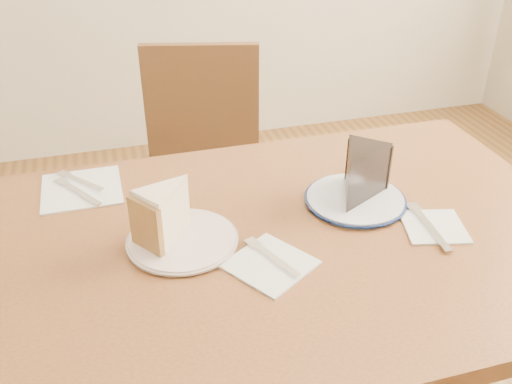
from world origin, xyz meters
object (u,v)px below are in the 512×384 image
at_px(carrot_cake, 169,213).
at_px(chocolate_cake, 358,178).
at_px(table, 290,272).
at_px(chair_far, 203,177).
at_px(plate_cream, 183,240).
at_px(plate_navy, 355,200).

bearing_deg(carrot_cake, chocolate_cake, 58.43).
distance_m(table, chair_far, 0.73).
height_order(table, chair_far, chair_far).
distance_m(chair_far, chocolate_cake, 0.75).
xyz_separation_m(table, chair_far, (-0.04, 0.71, -0.16)).
relative_size(plate_cream, chocolate_cake, 1.54).
distance_m(table, carrot_cake, 0.28).
distance_m(plate_navy, carrot_cake, 0.40).
height_order(plate_navy, carrot_cake, carrot_cake).
distance_m(plate_cream, carrot_cake, 0.06).
relative_size(chair_far, chocolate_cake, 6.64).
height_order(carrot_cake, chocolate_cake, same).
bearing_deg(carrot_cake, chair_far, 129.61).
height_order(chair_far, chocolate_cake, chair_far).
bearing_deg(chocolate_cake, plate_navy, -43.24).
bearing_deg(plate_cream, chair_far, 76.33).
bearing_deg(plate_cream, plate_navy, 6.51).
xyz_separation_m(plate_navy, carrot_cake, (-0.40, -0.03, 0.06)).
xyz_separation_m(plate_cream, carrot_cake, (-0.02, 0.02, 0.06)).
bearing_deg(chair_far, plate_navy, 122.24).
xyz_separation_m(table, carrot_cake, (-0.23, 0.05, 0.16)).
height_order(chair_far, plate_navy, chair_far).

